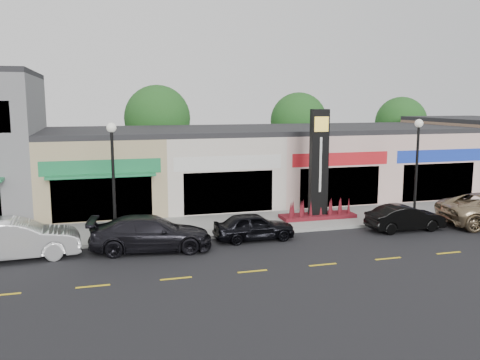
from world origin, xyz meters
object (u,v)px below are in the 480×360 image
Objects in this scene: lamp_east_near at (417,159)px; car_dark_sedan at (151,233)px; pylon_sign at (318,180)px; car_white_van at (15,239)px; lamp_west_near at (113,170)px; car_black_conv at (405,218)px; car_black_sedan at (254,226)px.

car_dark_sedan is at bearing -173.76° from lamp_east_near.
pylon_sign is (-5.00, 1.70, -1.20)m from lamp_east_near.
car_dark_sedan is (-9.52, -3.28, -1.50)m from pylon_sign.
car_white_van is at bearing 94.87° from car_dark_sedan.
pylon_sign is 10.18m from car_dark_sedan.
car_black_conv is at bearing -6.12° from lamp_west_near.
lamp_west_near is 14.76m from car_black_conv.
pylon_sign is 1.50× the size of car_black_conv.
lamp_east_near is at bearing -45.88° from car_black_conv.
car_white_van is at bearing 90.31° from car_black_sedan.
lamp_east_near is at bearing -83.69° from car_black_sedan.
lamp_west_near is at bearing 180.00° from lamp_east_near.
pylon_sign reaches higher than car_white_van.
lamp_west_near is 1.41× the size of car_black_sedan.
pylon_sign is at bearing 8.77° from lamp_west_near.
car_black_sedan is at bearing -92.93° from car_white_van.
car_white_van is 10.52m from car_black_sedan.
car_dark_sedan is (5.60, -0.25, -0.08)m from car_white_van.
pylon_sign reaches higher than lamp_west_near.
lamp_east_near is 5.42m from pylon_sign.
car_white_van is (-15.11, -3.03, -1.41)m from pylon_sign.
pylon_sign is at bearing -58.70° from car_black_sedan.
car_white_van is 1.31× the size of car_black_conv.
car_black_conv is (-1.59, -1.55, -2.82)m from lamp_east_near.
lamp_east_near is (16.00, 0.00, 0.00)m from lamp_west_near.
car_black_sedan is (4.92, 0.42, -0.12)m from car_dark_sedan.
lamp_east_near is 1.37× the size of car_black_conv.
car_black_sedan is at bearing -10.31° from lamp_west_near.
lamp_west_near is 1.00× the size of lamp_east_near.
car_black_conv is at bearing -135.81° from lamp_east_near.
lamp_west_near and lamp_east_near have the same top height.
car_white_van is (-4.11, -1.33, -2.62)m from lamp_west_near.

